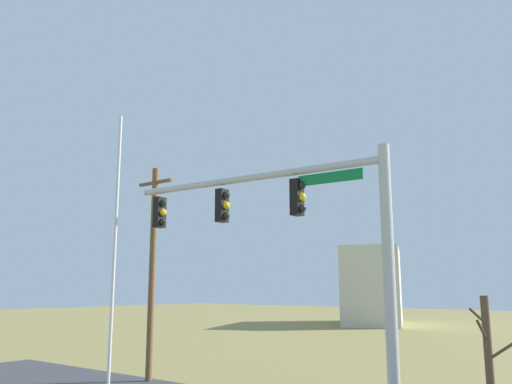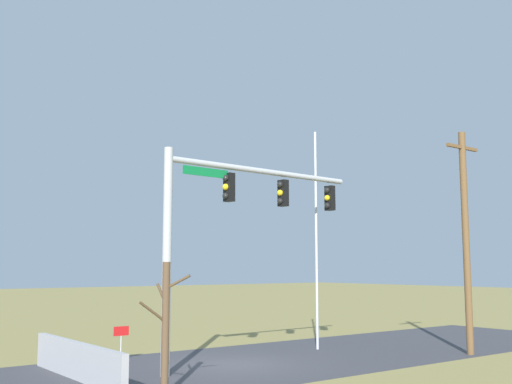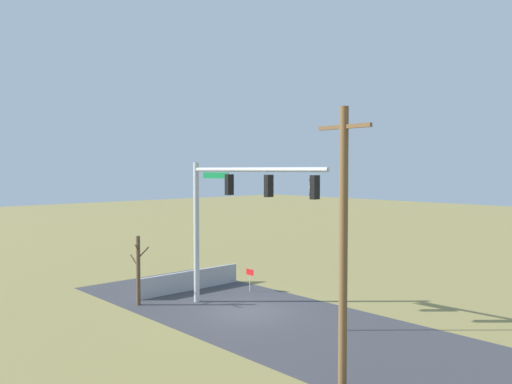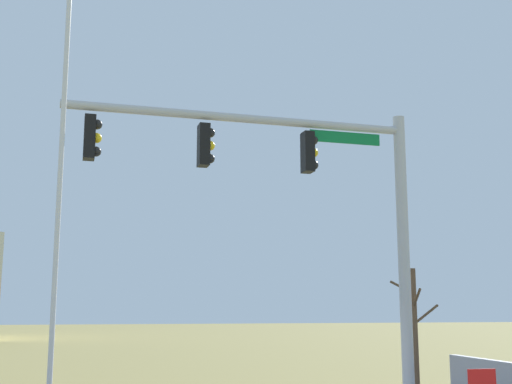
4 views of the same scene
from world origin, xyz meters
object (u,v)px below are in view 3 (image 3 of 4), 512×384
(flagpole, at_px, (344,224))
(open_sign, at_px, (250,275))
(utility_pole, at_px, (343,244))
(signal_mast, at_px, (230,204))
(bare_tree, at_px, (138,269))

(flagpole, bearing_deg, open_sign, -12.30)
(flagpole, bearing_deg, utility_pole, 127.67)
(flagpole, height_order, open_sign, flagpole)
(signal_mast, bearing_deg, bare_tree, 34.43)
(utility_pole, distance_m, bare_tree, 13.04)
(flagpole, distance_m, open_sign, 8.61)
(flagpole, bearing_deg, signal_mast, 16.39)
(flagpole, height_order, utility_pole, flagpole)
(flagpole, relative_size, bare_tree, 2.60)
(bare_tree, relative_size, open_sign, 2.78)
(signal_mast, bearing_deg, utility_pole, 161.59)
(signal_mast, xyz_separation_m, open_sign, (2.26, -3.27, -4.11))
(utility_pole, xyz_separation_m, open_sign, (11.21, -6.24, -3.50))
(signal_mast, bearing_deg, open_sign, -55.27)
(utility_pole, relative_size, open_sign, 6.95)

